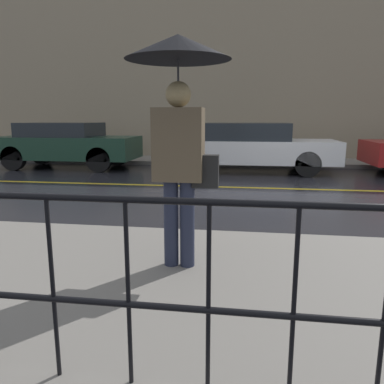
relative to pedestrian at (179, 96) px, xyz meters
The scene contains 8 objects.
ground_plane 5.46m from the pedestrian, 71.03° to the left, with size 80.00×80.00×0.00m, color black.
sidewalk_near 2.39m from the pedestrian, 12.07° to the right, with size 28.00×3.09×0.12m.
sidewalk_far 9.87m from the pedestrian, 80.03° to the left, with size 28.00×1.93×0.12m.
lane_marking 5.46m from the pedestrian, 71.03° to the left, with size 25.20×0.12×0.01m.
building_storefront 10.94m from the pedestrian, 81.05° to the left, with size 28.00×0.30×6.39m.
pedestrian is the anchor object (origin of this frame).
car_dark_green 9.06m from the pedestrian, 123.18° to the left, with size 4.29×1.79×1.39m.
car_white 7.63m from the pedestrian, 84.95° to the left, with size 4.76×1.86×1.39m.
Camera 1 is at (-1.07, -8.27, 1.52)m, focal length 35.00 mm.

